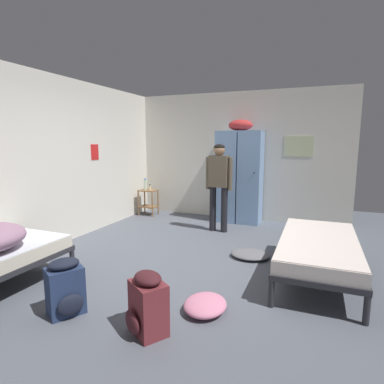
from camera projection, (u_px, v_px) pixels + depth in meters
name	position (u px, v px, depth m)	size (l,w,h in m)	color
ground_plane	(184.00, 265.00, 4.20)	(9.08, 9.08, 0.00)	#565B66
room_backdrop	(149.00, 159.00, 5.61)	(4.53, 5.74, 2.66)	silver
locker_bank	(239.00, 175.00, 6.34)	(0.90, 0.55, 2.07)	#7A9ECC
shelf_unit	(148.00, 200.00, 7.02)	(0.38, 0.30, 0.57)	brown
bed_right	(318.00, 247.00, 3.76)	(0.90, 1.90, 0.49)	#28282D
person_traveler	(219.00, 179.00, 5.64)	(0.50, 0.22, 1.59)	black
water_bottle	(145.00, 185.00, 7.02)	(0.07, 0.07, 0.25)	silver
lotion_bottle	(150.00, 188.00, 6.91)	(0.05, 0.05, 0.14)	beige
backpack_maroon	(147.00, 305.00, 2.66)	(0.41, 0.41, 0.55)	maroon
backpack_navy	(65.00, 288.00, 2.97)	(0.41, 0.40, 0.55)	navy
clothes_pile_grey	(250.00, 254.00, 4.46)	(0.54, 0.46, 0.09)	slate
clothes_pile_pink	(205.00, 305.00, 3.04)	(0.41, 0.48, 0.13)	pink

